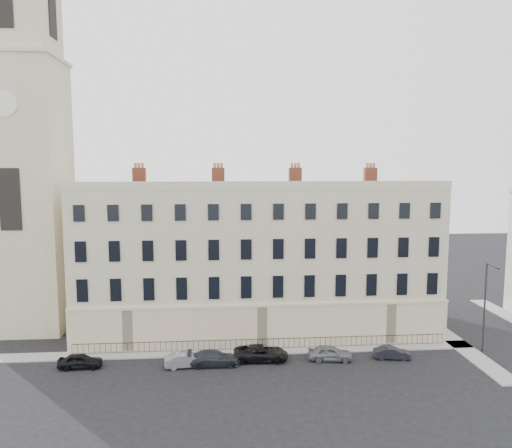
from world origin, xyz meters
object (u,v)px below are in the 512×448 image
at_px(car_b, 187,360).
at_px(streetlamp, 486,303).
at_px(car_c, 214,358).
at_px(car_e, 330,353).
at_px(car_f, 392,353).
at_px(car_a, 80,361).
at_px(car_d, 261,353).

height_order(car_b, streetlamp, streetlamp).
xyz_separation_m(car_c, streetlamp, (25.01, 1.23, 3.97)).
relative_size(car_b, car_e, 0.96).
distance_m(car_e, car_f, 5.62).
xyz_separation_m(car_a, streetlamp, (36.44, 0.88, 4.00)).
bearing_deg(car_c, streetlamp, -87.47).
bearing_deg(car_c, car_b, 92.99).
bearing_deg(car_f, car_a, 98.02).
bearing_deg(car_d, streetlamp, -85.16).
bearing_deg(car_f, car_c, 99.06).
bearing_deg(streetlamp, car_d, -171.06).
bearing_deg(streetlamp, car_a, -170.98).
relative_size(car_c, car_f, 1.38).
relative_size(car_a, car_c, 0.82).
xyz_separation_m(car_a, car_f, (27.33, -0.15, -0.09)).
relative_size(car_b, car_f, 1.16).
bearing_deg(car_a, car_d, -89.96).
bearing_deg(car_a, car_c, -93.20).
distance_m(car_b, car_d, 6.57).
height_order(car_a, car_f, car_a).
xyz_separation_m(car_d, car_f, (11.74, -0.55, -0.14)).
height_order(car_b, car_d, car_d).
relative_size(car_a, streetlamp, 0.44).
distance_m(car_a, car_c, 11.44).
bearing_deg(car_e, car_c, 98.57).
height_order(car_d, streetlamp, streetlamp).
relative_size(car_a, car_b, 0.97).
distance_m(car_a, car_e, 21.71).
height_order(car_a, car_c, car_c).
bearing_deg(car_e, car_b, 98.87).
height_order(car_c, streetlamp, streetlamp).
xyz_separation_m(car_e, streetlamp, (14.73, 0.93, 3.96)).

